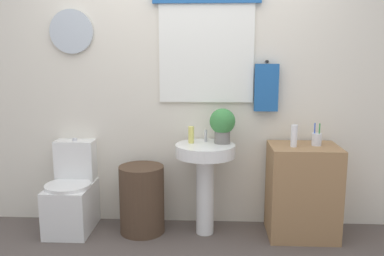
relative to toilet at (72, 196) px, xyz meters
The scene contains 10 objects.
back_wall 1.43m from the toilet, 15.19° to the left, with size 4.40×0.18×2.60m.
toilet is the anchor object (origin of this frame).
laundry_hamper 0.62m from the toilet, ahead, with size 0.38×0.38×0.58m, color #4C3828.
pedestal_sink 1.19m from the toilet, ahead, with size 0.50×0.50×0.78m.
faucet 1.27m from the toilet, ahead, with size 0.03×0.03×0.10m, color silver.
wooden_cabinet 1.97m from the toilet, ahead, with size 0.56×0.44×0.77m, color #9E754C.
soap_bottle 1.17m from the toilet, ahead, with size 0.05×0.05×0.14m, color #DBD166.
potted_plant 1.45m from the toilet, ahead, with size 0.21×0.21×0.29m.
lotion_bottle 1.95m from the toilet, ahead, with size 0.05×0.05×0.18m, color white.
toothbrush_cup 2.13m from the toilet, ahead, with size 0.08×0.08×0.19m.
Camera 1 is at (0.24, -2.44, 1.51)m, focal length 38.15 mm.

